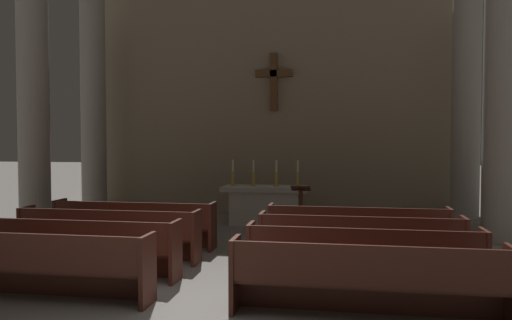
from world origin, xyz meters
TOP-DOWN VIEW (x-y plane):
  - ground_plane at (0.00, 0.00)m, footprint 80.00×80.00m
  - pew_left_row_1 at (-2.25, -0.04)m, footprint 3.37×0.50m
  - pew_left_row_2 at (-2.25, 1.09)m, footprint 3.37×0.50m
  - pew_left_row_3 at (-2.25, 2.21)m, footprint 3.37×0.50m
  - pew_left_row_4 at (-2.25, 3.34)m, footprint 3.37×0.50m
  - pew_right_row_1 at (2.25, -0.04)m, footprint 3.37×0.50m
  - pew_right_row_2 at (2.25, 1.09)m, footprint 3.37×0.50m
  - pew_right_row_3 at (2.25, 2.21)m, footprint 3.37×0.50m
  - pew_right_row_4 at (2.25, 3.34)m, footprint 3.37×0.50m
  - column_left_second at (-5.02, 4.20)m, footprint 1.04×1.04m
  - column_right_second at (5.02, 4.20)m, footprint 1.04×1.04m
  - column_left_third at (-5.02, 7.00)m, footprint 1.04×1.04m
  - column_right_third at (5.02, 7.00)m, footprint 1.04×1.04m
  - altar at (0.00, 6.47)m, footprint 2.20×0.90m
  - candlestick_outer_left at (-0.85, 6.47)m, footprint 0.16×0.16m
  - candlestick_inner_left at (-0.30, 6.47)m, footprint 0.16×0.16m
  - candlestick_inner_right at (0.30, 6.47)m, footprint 0.16×0.16m
  - candlestick_outer_right at (0.85, 6.47)m, footprint 0.16×0.16m
  - apse_with_cross at (0.00, 8.39)m, footprint 11.16×0.45m
  - lectern at (1.02, 5.27)m, footprint 0.44×0.36m

SIDE VIEW (x-z plane):
  - ground_plane at x=0.00m, z-range 0.00..0.00m
  - pew_left_row_1 at x=-2.25m, z-range 0.00..0.95m
  - pew_left_row_2 at x=-2.25m, z-range 0.00..0.95m
  - pew_left_row_3 at x=-2.25m, z-range 0.00..0.95m
  - pew_left_row_4 at x=-2.25m, z-range 0.00..0.95m
  - pew_right_row_1 at x=2.25m, z-range 0.00..0.95m
  - pew_right_row_2 at x=2.25m, z-range 0.00..0.95m
  - pew_right_row_3 at x=2.25m, z-range 0.00..0.95m
  - pew_right_row_4 at x=2.25m, z-range 0.00..0.95m
  - altar at x=0.00m, z-range 0.03..1.04m
  - lectern at x=1.02m, z-range -0.03..1.13m
  - candlestick_outer_left at x=-0.85m, z-range 0.89..1.56m
  - candlestick_inner_left at x=-0.30m, z-range 0.89..1.56m
  - candlestick_inner_right at x=0.30m, z-range 0.89..1.56m
  - candlestick_outer_right at x=0.85m, z-range 0.89..1.56m
  - column_left_second at x=-5.02m, z-range -0.09..6.60m
  - column_right_second at x=5.02m, z-range -0.09..6.60m
  - column_left_third at x=-5.02m, z-range -0.09..6.60m
  - column_right_third at x=5.02m, z-range -0.09..6.60m
  - apse_with_cross at x=0.00m, z-range 0.00..7.06m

